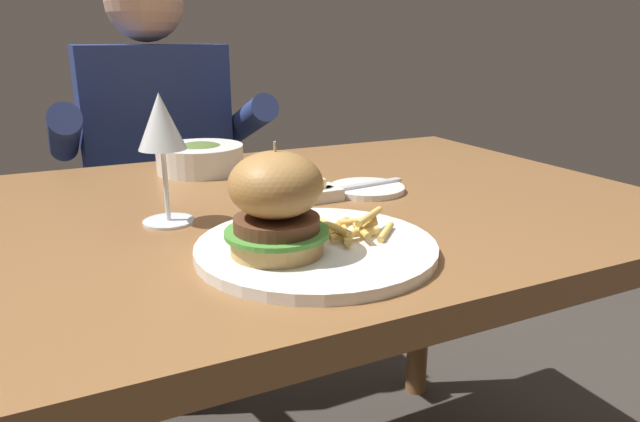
{
  "coord_description": "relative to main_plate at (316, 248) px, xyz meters",
  "views": [
    {
      "loc": [
        -0.27,
        -0.83,
        1.0
      ],
      "look_at": [
        0.03,
        -0.2,
        0.78
      ],
      "focal_mm": 32.0,
      "sensor_mm": 36.0,
      "label": 1
    }
  ],
  "objects": [
    {
      "name": "dining_table",
      "position": [
        -0.01,
        0.23,
        -0.09
      ],
      "size": [
        1.36,
        0.84,
        0.74
      ],
      "color": "brown",
      "rests_on": "ground"
    },
    {
      "name": "main_plate",
      "position": [
        0.0,
        0.0,
        0.0
      ],
      "size": [
        0.3,
        0.3,
        0.01
      ],
      "primitive_type": "cylinder",
      "color": "white",
      "rests_on": "dining_table"
    },
    {
      "name": "burger_sandwich",
      "position": [
        -0.06,
        -0.01,
        0.07
      ],
      "size": [
        0.12,
        0.12,
        0.13
      ],
      "color": "tan",
      "rests_on": "main_plate"
    },
    {
      "name": "fries_pile",
      "position": [
        0.05,
        -0.0,
        0.02
      ],
      "size": [
        0.11,
        0.09,
        0.03
      ],
      "color": "#E0B251",
      "rests_on": "main_plate"
    },
    {
      "name": "wine_glass",
      "position": [
        -0.14,
        0.2,
        0.13
      ],
      "size": [
        0.07,
        0.07,
        0.19
      ],
      "color": "silver",
      "rests_on": "dining_table"
    },
    {
      "name": "bread_plate",
      "position": [
        0.21,
        0.23,
        -0.0
      ],
      "size": [
        0.13,
        0.13,
        0.01
      ],
      "primitive_type": "cylinder",
      "color": "white",
      "rests_on": "dining_table"
    },
    {
      "name": "table_knife",
      "position": [
        0.16,
        0.22,
        0.01
      ],
      "size": [
        0.21,
        0.04,
        0.01
      ],
      "color": "silver",
      "rests_on": "bread_plate"
    },
    {
      "name": "butter_dish",
      "position": [
        0.11,
        0.22,
        0.0
      ],
      "size": [
        0.08,
        0.06,
        0.04
      ],
      "color": "white",
      "rests_on": "dining_table"
    },
    {
      "name": "soup_bowl",
      "position": [
        -0.02,
        0.51,
        0.02
      ],
      "size": [
        0.17,
        0.17,
        0.06
      ],
      "color": "white",
      "rests_on": "dining_table"
    },
    {
      "name": "diner_person",
      "position": [
        -0.02,
        0.92,
        -0.18
      ],
      "size": [
        0.51,
        0.36,
        1.18
      ],
      "color": "#282833",
      "rests_on": "ground"
    }
  ]
}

